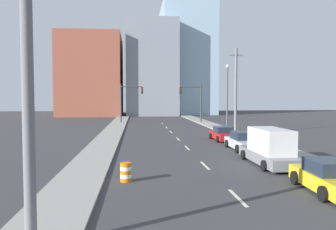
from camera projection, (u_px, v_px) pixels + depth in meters
name	position (u px, v px, depth m)	size (l,w,h in m)	color
sidewalk_left	(119.00, 122.00, 56.26)	(2.56, 102.39, 0.13)	gray
sidewalk_right	(201.00, 121.00, 57.63)	(2.56, 102.39, 0.13)	gray
lane_stripe_at_8m	(238.00, 198.00, 13.66)	(0.16, 2.40, 0.01)	beige
lane_stripe_at_14m	(205.00, 165.00, 20.18)	(0.16, 2.40, 0.01)	beige
lane_stripe_at_21m	(187.00, 148.00, 27.30)	(0.16, 2.40, 0.01)	beige
lane_stripe_at_27m	(178.00, 139.00, 33.13)	(0.16, 2.40, 0.01)	beige
lane_stripe_at_34m	(171.00, 132.00, 40.10)	(0.16, 2.40, 0.01)	beige
lane_stripe_at_40m	(166.00, 128.00, 45.92)	(0.16, 2.40, 0.01)	beige
lane_stripe_at_47m	(162.00, 123.00, 53.19)	(0.16, 2.40, 0.01)	beige
building_brick_left	(92.00, 76.00, 77.20)	(14.00, 16.00, 18.73)	#9E513D
building_office_center	(151.00, 70.00, 82.45)	(12.00, 20.00, 22.27)	gray
building_glass_right	(186.00, 60.00, 87.18)	(13.00, 20.00, 28.35)	#99B7CC
traffic_signal_left	(127.00, 98.00, 54.18)	(3.80, 0.35, 6.41)	#38383D
traffic_signal_right	(195.00, 98.00, 55.29)	(3.80, 0.35, 6.41)	#38383D
utility_pole_left_near	(28.00, 92.00, 8.72)	(1.60, 0.32, 8.39)	slate
utility_pole_right_mid	(236.00, 90.00, 37.20)	(1.60, 0.32, 9.79)	slate
traffic_barrel	(126.00, 172.00, 16.28)	(0.56, 0.56, 0.95)	orange
street_lamp	(227.00, 93.00, 41.19)	(0.44, 0.44, 8.34)	#4C4C51
sedan_yellow	(328.00, 177.00, 14.44)	(2.21, 4.37, 1.45)	gold
box_truck_gray	(270.00, 148.00, 20.27)	(2.22, 5.81, 2.28)	slate
sedan_silver	(244.00, 141.00, 26.27)	(2.20, 4.59, 1.46)	#B2B2BC
sedan_red	(223.00, 134.00, 32.03)	(2.11, 4.27, 1.37)	red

